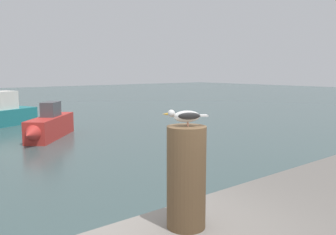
% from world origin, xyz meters
% --- Properties ---
extents(mooring_post, '(0.34, 0.34, 0.90)m').
position_xyz_m(mooring_post, '(0.53, -0.47, 1.97)').
color(mooring_post, '#4C3823').
rests_on(mooring_post, harbor_quay).
extents(seagull, '(0.36, 0.24, 0.14)m').
position_xyz_m(seagull, '(0.53, -0.47, 2.51)').
color(seagull, tan).
rests_on(seagull, mooring_post).
extents(boat_red, '(3.43, 3.63, 1.54)m').
position_xyz_m(boat_red, '(4.20, 12.17, 0.54)').
color(boat_red, '#B72D28').
rests_on(boat_red, ground_plane).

